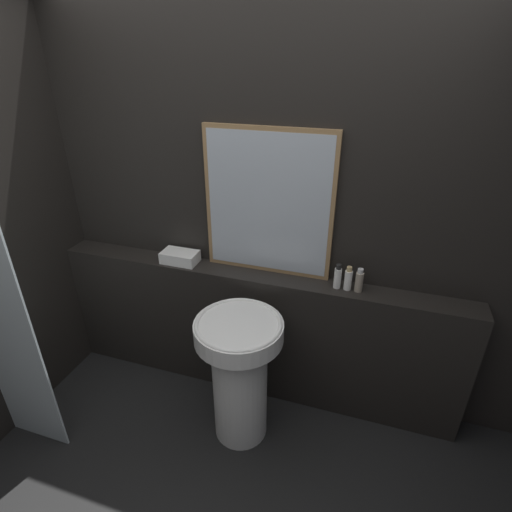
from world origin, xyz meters
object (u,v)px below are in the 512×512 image
object	(u,v)px
towel_stack	(180,257)
conditioner_bottle	(348,279)
lotion_bottle	(359,281)
shampoo_bottle	(338,277)
mirror	(268,204)
pedestal_sink	(240,371)

from	to	relation	value
towel_stack	conditioner_bottle	xyz separation A→B (m)	(1.10, -0.00, 0.03)
towel_stack	lotion_bottle	world-z (taller)	lotion_bottle
shampoo_bottle	conditioner_bottle	world-z (taller)	shampoo_bottle
towel_stack	lotion_bottle	size ratio (longest dim) A/B	1.63
mirror	shampoo_bottle	bearing A→B (deg)	-9.32
lotion_bottle	pedestal_sink	bearing A→B (deg)	-145.77
pedestal_sink	mirror	bearing A→B (deg)	87.72
pedestal_sink	lotion_bottle	bearing A→B (deg)	34.23
towel_stack	lotion_bottle	bearing A→B (deg)	0.00
pedestal_sink	conditioner_bottle	size ratio (longest dim) A/B	5.73
pedestal_sink	towel_stack	xyz separation A→B (m)	(-0.56, 0.41, 0.47)
pedestal_sink	lotion_bottle	distance (m)	0.88
lotion_bottle	towel_stack	bearing A→B (deg)	180.00
pedestal_sink	shampoo_bottle	distance (m)	0.80
conditioner_bottle	pedestal_sink	bearing A→B (deg)	-142.75
towel_stack	conditioner_bottle	size ratio (longest dim) A/B	1.60
shampoo_bottle	conditioner_bottle	bearing A→B (deg)	-0.00
lotion_bottle	conditioner_bottle	bearing A→B (deg)	-180.00
conditioner_bottle	lotion_bottle	world-z (taller)	conditioner_bottle
mirror	lotion_bottle	bearing A→B (deg)	-7.35
lotion_bottle	mirror	bearing A→B (deg)	172.65
towel_stack	shampoo_bottle	bearing A→B (deg)	0.00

